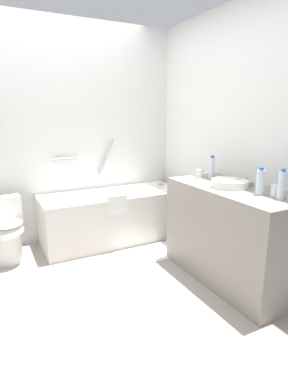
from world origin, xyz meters
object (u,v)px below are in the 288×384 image
(bathtub, at_px, (113,215))
(toilet, at_px, (5,231))
(drinking_glass_1, at_px, (199,173))
(drinking_glass_2, at_px, (275,191))
(water_bottle_1, at_px, (260,182))
(sink_basin, at_px, (230,183))
(sink_faucet, at_px, (245,181))
(water_bottle_0, at_px, (212,168))
(bath_mat, at_px, (150,254))
(water_bottle_2, at_px, (282,185))

(bathtub, xyz_separation_m, toilet, (-1.18, -0.02, 0.01))
(drinking_glass_1, relative_size, drinking_glass_2, 0.86)
(toilet, height_order, water_bottle_1, water_bottle_1)
(sink_basin, bearing_deg, water_bottle_1, -85.06)
(sink_faucet, bearing_deg, toilet, 146.86)
(water_bottle_0, xyz_separation_m, bath_mat, (-0.49, 0.35, -0.96))
(sink_faucet, bearing_deg, sink_basin, 180.00)
(sink_basin, relative_size, drinking_glass_1, 3.91)
(water_bottle_2, relative_size, drinking_glass_1, 2.84)
(toilet, relative_size, bath_mat, 0.96)
(sink_basin, distance_m, bath_mat, 1.21)
(water_bottle_1, relative_size, bath_mat, 0.32)
(bath_mat, bearing_deg, water_bottle_1, -67.94)
(water_bottle_1, xyz_separation_m, drinking_glass_1, (-0.01, 0.76, -0.06))
(sink_basin, relative_size, drinking_glass_2, 3.35)
(water_bottle_1, relative_size, water_bottle_2, 0.94)
(sink_faucet, bearing_deg, bath_mat, 128.39)
(bathtub, relative_size, sink_faucet, 10.88)
(toilet, relative_size, water_bottle_1, 3.03)
(sink_faucet, relative_size, water_bottle_2, 0.66)
(toilet, bearing_deg, water_bottle_0, 59.37)
(toilet, distance_m, sink_faucet, 2.40)
(sink_basin, xyz_separation_m, drinking_glass_2, (0.08, -0.41, 0.02))
(sink_basin, height_order, water_bottle_2, water_bottle_2)
(sink_basin, relative_size, water_bottle_0, 1.41)
(toilet, xyz_separation_m, sink_faucet, (1.95, -1.27, 0.57))
(toilet, xyz_separation_m, sink_basin, (1.77, -1.27, 0.57))
(drinking_glass_1, bearing_deg, toilet, 155.38)
(sink_basin, bearing_deg, drinking_glass_2, -79.21)
(water_bottle_1, distance_m, water_bottle_2, 0.18)
(toilet, relative_size, water_bottle_2, 2.86)
(water_bottle_1, bearing_deg, bath_mat, 112.06)
(sink_faucet, height_order, water_bottle_2, water_bottle_2)
(water_bottle_1, xyz_separation_m, drinking_glass_2, (0.05, -0.10, -0.05))
(water_bottle_0, distance_m, water_bottle_2, 0.86)
(bathtub, bearing_deg, water_bottle_0, -53.22)
(toilet, bearing_deg, bathtub, 86.15)
(sink_basin, distance_m, drinking_glass_2, 0.42)
(bathtub, xyz_separation_m, bath_mat, (0.19, -0.57, -0.30))
(sink_faucet, relative_size, bath_mat, 0.22)
(sink_basin, bearing_deg, bath_mat, 118.40)
(drinking_glass_1, height_order, drinking_glass_2, drinking_glass_2)
(sink_basin, distance_m, sink_faucet, 0.18)
(water_bottle_2, relative_size, bath_mat, 0.34)
(water_bottle_2, distance_m, drinking_glass_2, 0.10)
(drinking_glass_1, xyz_separation_m, drinking_glass_2, (0.06, -0.86, 0.01))
(sink_faucet, xyz_separation_m, drinking_glass_2, (-0.10, -0.41, 0.02))
(water_bottle_1, height_order, drinking_glass_2, water_bottle_1)
(bath_mat, bearing_deg, toilet, 158.31)
(bathtub, relative_size, water_bottle_0, 7.38)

